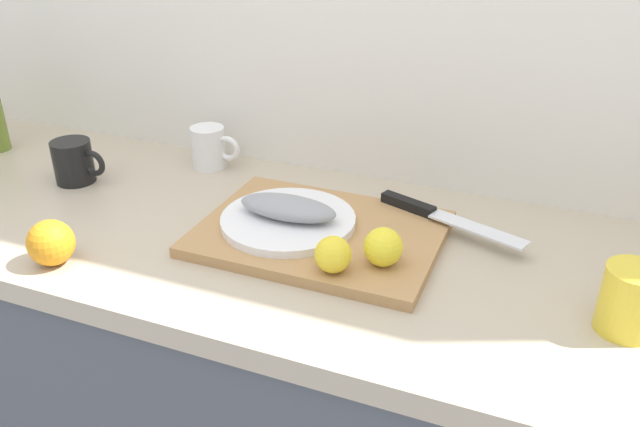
{
  "coord_description": "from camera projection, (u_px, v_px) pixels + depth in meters",
  "views": [
    {
      "loc": [
        0.55,
        -0.91,
        1.47
      ],
      "look_at": [
        0.18,
        0.02,
        0.95
      ],
      "focal_mm": 36.31,
      "sensor_mm": 36.0,
      "label": 1
    }
  ],
  "objects": [
    {
      "name": "back_wall",
      "position": [
        295.0,
        0.0,
        1.3
      ],
      "size": [
        3.2,
        0.05,
        2.5
      ],
      "primitive_type": "cube",
      "color": "white",
      "rests_on": "ground_plane"
    },
    {
      "name": "kitchen_counter",
      "position": [
        240.0,
        406.0,
        1.4
      ],
      "size": [
        2.0,
        0.6,
        0.9
      ],
      "color": "#4C5159",
      "rests_on": "ground_plane"
    },
    {
      "name": "cutting_board",
      "position": [
        320.0,
        234.0,
        1.14
      ],
      "size": [
        0.42,
        0.31,
        0.02
      ],
      "primitive_type": "cube",
      "color": "tan",
      "rests_on": "kitchen_counter"
    },
    {
      "name": "white_plate",
      "position": [
        288.0,
        220.0,
        1.15
      ],
      "size": [
        0.24,
        0.24,
        0.01
      ],
      "primitive_type": "cylinder",
      "color": "white",
      "rests_on": "cutting_board"
    },
    {
      "name": "fish_fillet",
      "position": [
        288.0,
        208.0,
        1.14
      ],
      "size": [
        0.18,
        0.08,
        0.04
      ],
      "primitive_type": "ellipsoid",
      "color": "gray",
      "rests_on": "white_plate"
    },
    {
      "name": "chef_knife",
      "position": [
        432.0,
        213.0,
        1.17
      ],
      "size": [
        0.28,
        0.12,
        0.02
      ],
      "rotation": [
        0.0,
        0.0,
        -0.34
      ],
      "color": "silver",
      "rests_on": "cutting_board"
    },
    {
      "name": "lemon_0",
      "position": [
        383.0,
        247.0,
        1.02
      ],
      "size": [
        0.06,
        0.06,
        0.06
      ],
      "primitive_type": "sphere",
      "color": "yellow",
      "rests_on": "cutting_board"
    },
    {
      "name": "lemon_1",
      "position": [
        333.0,
        254.0,
        1.0
      ],
      "size": [
        0.06,
        0.06,
        0.06
      ],
      "primitive_type": "sphere",
      "color": "yellow",
      "rests_on": "cutting_board"
    },
    {
      "name": "coffee_mug_0",
      "position": [
        210.0,
        147.0,
        1.41
      ],
      "size": [
        0.11,
        0.07,
        0.09
      ],
      "color": "white",
      "rests_on": "kitchen_counter"
    },
    {
      "name": "coffee_mug_1",
      "position": [
        74.0,
        162.0,
        1.34
      ],
      "size": [
        0.12,
        0.08,
        0.09
      ],
      "color": "black",
      "rests_on": "kitchen_counter"
    },
    {
      "name": "coffee_mug_2",
      "position": [
        632.0,
        301.0,
        0.89
      ],
      "size": [
        0.12,
        0.08,
        0.1
      ],
      "color": "yellow",
      "rests_on": "kitchen_counter"
    },
    {
      "name": "orange_2",
      "position": [
        51.0,
        243.0,
        1.06
      ],
      "size": [
        0.08,
        0.08,
        0.08
      ],
      "primitive_type": "sphere",
      "color": "orange",
      "rests_on": "kitchen_counter"
    }
  ]
}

